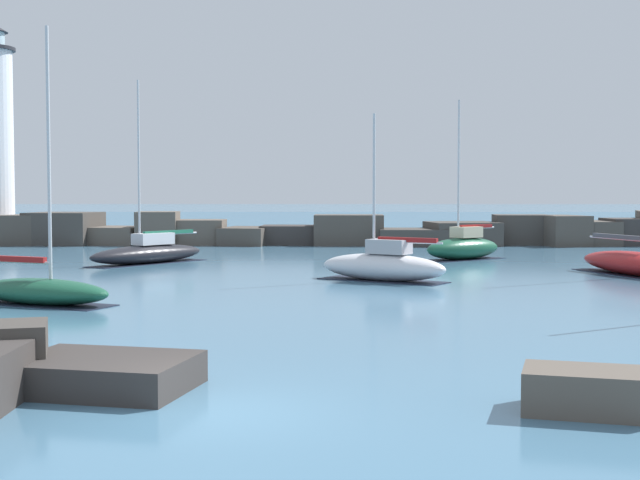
{
  "coord_description": "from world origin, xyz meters",
  "views": [
    {
      "loc": [
        2.18,
        -15.7,
        3.92
      ],
      "look_at": [
        1.41,
        27.88,
        1.62
      ],
      "focal_mm": 50.0,
      "sensor_mm": 36.0,
      "label": 1
    }
  ],
  "objects_px": {
    "sailboat_moored_3": "(383,265)",
    "sailboat_moored_6": "(463,247)",
    "sailboat_moored_4": "(41,290)",
    "sailboat_moored_0": "(637,263)",
    "sailboat_moored_1": "(149,252)"
  },
  "relations": [
    {
      "from": "sailboat_moored_6",
      "to": "sailboat_moored_1",
      "type": "bearing_deg",
      "value": -169.67
    },
    {
      "from": "sailboat_moored_6",
      "to": "sailboat_moored_4",
      "type": "bearing_deg",
      "value": -129.7
    },
    {
      "from": "sailboat_moored_0",
      "to": "sailboat_moored_1",
      "type": "distance_m",
      "value": 25.69
    },
    {
      "from": "sailboat_moored_1",
      "to": "sailboat_moored_3",
      "type": "relative_size",
      "value": 1.35
    },
    {
      "from": "sailboat_moored_0",
      "to": "sailboat_moored_6",
      "type": "relative_size",
      "value": 1.07
    },
    {
      "from": "sailboat_moored_3",
      "to": "sailboat_moored_6",
      "type": "distance_m",
      "value": 13.96
    },
    {
      "from": "sailboat_moored_1",
      "to": "sailboat_moored_3",
      "type": "bearing_deg",
      "value": -37.41
    },
    {
      "from": "sailboat_moored_0",
      "to": "sailboat_moored_4",
      "type": "height_order",
      "value": "sailboat_moored_0"
    },
    {
      "from": "sailboat_moored_4",
      "to": "sailboat_moored_6",
      "type": "bearing_deg",
      "value": 50.3
    },
    {
      "from": "sailboat_moored_4",
      "to": "sailboat_moored_6",
      "type": "xyz_separation_m",
      "value": [
        17.9,
        21.56,
        0.22
      ]
    },
    {
      "from": "sailboat_moored_4",
      "to": "sailboat_moored_6",
      "type": "height_order",
      "value": "sailboat_moored_4"
    },
    {
      "from": "sailboat_moored_0",
      "to": "sailboat_moored_1",
      "type": "height_order",
      "value": "sailboat_moored_1"
    },
    {
      "from": "sailboat_moored_0",
      "to": "sailboat_moored_1",
      "type": "relative_size",
      "value": 0.99
    },
    {
      "from": "sailboat_moored_3",
      "to": "sailboat_moored_6",
      "type": "relative_size",
      "value": 0.8
    },
    {
      "from": "sailboat_moored_0",
      "to": "sailboat_moored_3",
      "type": "bearing_deg",
      "value": -167.11
    }
  ]
}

